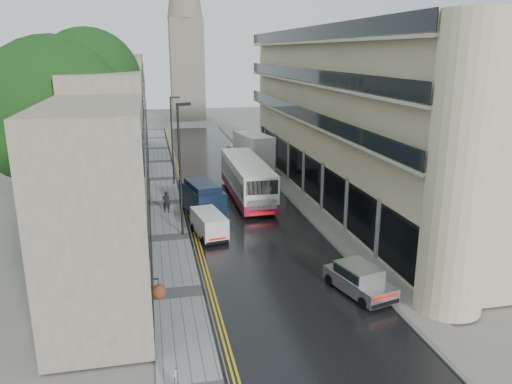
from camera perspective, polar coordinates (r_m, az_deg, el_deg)
name	(u,v)px	position (r m, az deg, el deg)	size (l,w,h in m)	color
road	(235,199)	(43.14, -2.40, -0.85)	(9.00, 85.00, 0.02)	black
left_sidewalk	(167,203)	(42.58, -10.18, -1.24)	(2.70, 85.00, 0.12)	gray
right_sidewalk	(295,195)	(44.31, 4.49, -0.36)	(1.80, 85.00, 0.12)	slate
old_shop_row	(119,130)	(43.79, -15.44, 6.89)	(4.50, 56.00, 12.00)	gray
modern_block	(358,117)	(43.19, 11.58, 8.36)	(8.00, 40.00, 14.00)	beige
church_spire	(185,7)	(95.85, -8.15, 20.22)	(6.40, 6.40, 40.00)	#72685A
tree_near	(60,140)	(34.16, -21.50, 5.59)	(10.56, 10.56, 13.89)	black
tree_far	(88,123)	(46.96, -18.65, 7.48)	(9.24, 9.24, 12.46)	black
cream_bus	(239,190)	(39.74, -1.92, 0.19)	(2.75, 12.11, 3.30)	silver
white_lorry	(247,157)	(50.29, -1.00, 4.04)	(2.39, 7.96, 4.18)	silver
silver_hatchback	(364,294)	(25.67, 12.26, -11.34)	(1.83, 4.18, 1.57)	silver
white_van	(204,232)	(33.07, -6.00, -4.58)	(1.66, 3.86, 1.75)	silver
navy_van	(197,206)	(36.92, -6.77, -1.57)	(2.17, 5.43, 2.77)	black
pedestrian	(166,202)	(39.68, -10.21, -1.12)	(0.63, 0.41, 1.73)	black
lamp_post_near	(180,171)	(33.74, -8.67, 2.33)	(1.01, 0.22, 8.97)	black
lamp_post_far	(172,141)	(47.58, -9.55, 5.73)	(0.92, 0.20, 8.20)	black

